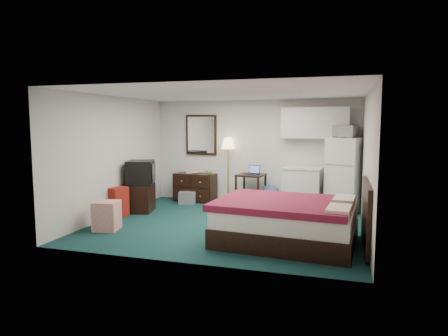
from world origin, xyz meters
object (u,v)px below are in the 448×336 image
(kitchen_counter, at_px, (302,188))
(suitcase, at_px, (119,202))
(floor_lamp, at_px, (228,170))
(bed, at_px, (286,222))
(dresser, at_px, (195,187))
(desk, at_px, (251,190))
(fridge, at_px, (344,175))
(tv_stand, at_px, (139,198))

(kitchen_counter, relative_size, suitcase, 1.47)
(floor_lamp, distance_m, bed, 3.48)
(dresser, relative_size, desk, 1.35)
(fridge, bearing_deg, desk, -157.03)
(floor_lamp, height_order, bed, floor_lamp)
(fridge, height_order, tv_stand, fridge)
(suitcase, bearing_deg, bed, 4.11)
(kitchen_counter, bearing_deg, fridge, 2.64)
(tv_stand, xyz_separation_m, suitcase, (-0.15, -0.59, 0.01))
(dresser, relative_size, bed, 0.48)
(dresser, relative_size, kitchen_counter, 1.12)
(tv_stand, bearing_deg, dresser, 49.62)
(desk, relative_size, bed, 0.35)
(floor_lamp, height_order, tv_stand, floor_lamp)
(dresser, relative_size, floor_lamp, 0.64)
(floor_lamp, relative_size, kitchen_counter, 1.75)
(fridge, bearing_deg, floor_lamp, -163.65)
(bed, distance_m, tv_stand, 3.71)
(tv_stand, height_order, suitcase, suitcase)
(dresser, xyz_separation_m, desk, (1.48, -0.21, 0.03))
(bed, relative_size, tv_stand, 3.30)
(dresser, xyz_separation_m, floor_lamp, (0.84, 0.07, 0.45))
(desk, distance_m, suitcase, 3.02)
(fridge, xyz_separation_m, bed, (-0.89, -2.75, -0.47))
(fridge, bearing_deg, bed, -87.99)
(desk, bearing_deg, fridge, 9.80)
(dresser, bearing_deg, fridge, 3.31)
(dresser, distance_m, suitcase, 2.25)
(bed, bearing_deg, dresser, 138.13)
(dresser, height_order, suitcase, dresser)
(floor_lamp, height_order, desk, floor_lamp)
(tv_stand, bearing_deg, fridge, 4.81)
(tv_stand, bearing_deg, desk, 16.51)
(desk, bearing_deg, floor_lamp, 162.94)
(kitchen_counter, xyz_separation_m, bed, (0.03, -2.78, -0.11))
(desk, xyz_separation_m, suitcase, (-2.40, -1.85, -0.07))
(dresser, height_order, kitchen_counter, kitchen_counter)
(floor_lamp, bearing_deg, fridge, -3.57)
(desk, bearing_deg, kitchen_counter, 13.62)
(floor_lamp, height_order, kitchen_counter, floor_lamp)
(bed, bearing_deg, fridge, 77.07)
(kitchen_counter, distance_m, bed, 2.79)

